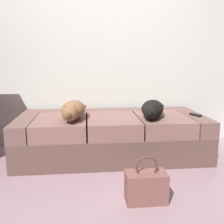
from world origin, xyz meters
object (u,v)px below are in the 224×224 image
at_px(tv_remote, 195,115).
at_px(dog_dark, 152,109).
at_px(dog_tan, 73,110).
at_px(handbag, 146,186).
at_px(couch, 112,135).

bearing_deg(tv_remote, dog_dark, 164.42).
bearing_deg(dog_dark, tv_remote, 5.97).
bearing_deg(tv_remote, dog_tan, 160.48).
bearing_deg(dog_tan, tv_remote, 2.02).
xyz_separation_m(tv_remote, handbag, (-0.78, -0.91, -0.36)).
distance_m(couch, dog_tan, 0.57).
bearing_deg(couch, dog_tan, -158.42).
relative_size(dog_dark, handbag, 1.46).
bearing_deg(handbag, couch, 99.33).
distance_m(dog_tan, dog_dark, 0.86).
relative_size(couch, tv_remote, 14.08).
xyz_separation_m(dog_tan, tv_remote, (1.38, 0.05, -0.09)).
height_order(dog_dark, tv_remote, dog_dark).
bearing_deg(dog_dark, handbag, -106.91).
xyz_separation_m(couch, handbag, (0.17, -1.03, -0.11)).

